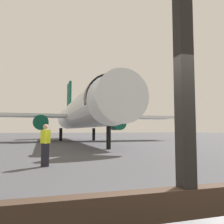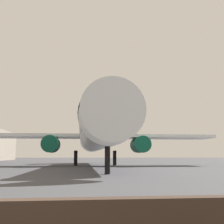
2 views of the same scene
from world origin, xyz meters
TOP-DOWN VIEW (x-y plane):
  - ground_plane at (0.00, 40.00)m, footprint 220.00×220.00m
  - airplane at (3.29, 28.29)m, footprint 28.41×33.58m

SIDE VIEW (x-z plane):
  - ground_plane at x=0.00m, z-range 0.00..0.00m
  - airplane at x=3.29m, z-range -1.61..9.14m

